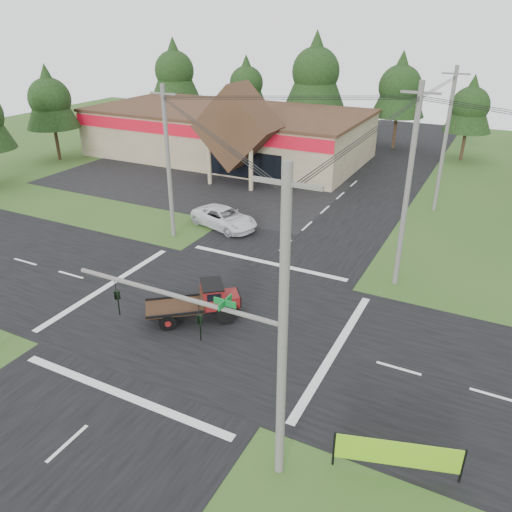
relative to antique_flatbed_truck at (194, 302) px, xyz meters
The scene contains 19 objects.
ground 1.31m from the antique_flatbed_truck, 55.21° to the left, with size 120.00×120.00×0.00m, color #2B4E1C.
road_ns 1.31m from the antique_flatbed_truck, 55.21° to the left, with size 12.00×120.00×0.02m, color black.
road_ew 1.30m from the antique_flatbed_truck, 55.21° to the left, with size 120.00×12.00×0.02m, color black.
parking_apron 23.90m from the antique_flatbed_truck, 124.49° to the left, with size 28.00×14.00×0.02m, color black.
cvs_building 33.92m from the antique_flatbed_truck, 116.72° to the left, with size 30.40×18.20×9.19m.
traffic_signal_mast 9.88m from the antique_flatbed_truck, 47.27° to the right, with size 8.12×0.24×7.00m.
utility_pole_nr 11.46m from the antique_flatbed_truck, 40.50° to the right, with size 2.00×0.30×11.00m.
utility_pole_nw 12.30m from the antique_flatbed_truck, 130.90° to the left, with size 2.00×0.30×10.50m.
utility_pole_ne 13.08m from the antique_flatbed_truck, 45.70° to the left, with size 2.00×0.30×11.50m.
utility_pole_n 24.68m from the antique_flatbed_truck, 69.51° to the left, with size 2.00×0.30×11.20m.
tree_row_a 50.76m from the antique_flatbed_truck, 125.97° to the left, with size 6.72×6.72×12.12m.
tree_row_b 47.28m from the antique_flatbed_truck, 114.58° to the left, with size 5.60×5.60×10.10m.
tree_row_c 43.45m from the antique_flatbed_truck, 102.87° to the left, with size 7.28×7.28×13.13m.
tree_row_d 43.16m from the antique_flatbed_truck, 89.36° to the left, with size 6.16×6.16×11.11m.
tree_row_e 41.86m from the antique_flatbed_truck, 78.23° to the left, with size 5.04×5.04×9.09m.
tree_side_w 38.13m from the antique_flatbed_truck, 146.73° to the left, with size 5.60×5.60×10.10m.
antique_flatbed_truck is the anchor object (origin of this frame).
roadside_banner 12.70m from the antique_flatbed_truck, 23.81° to the right, with size 4.38×0.13×1.50m, color #6FB217, non-canonical shape.
white_pickup 12.71m from the antique_flatbed_truck, 113.14° to the left, with size 2.50×5.42×1.51m, color white.
Camera 1 is at (12.45, -19.02, 14.30)m, focal length 35.00 mm.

